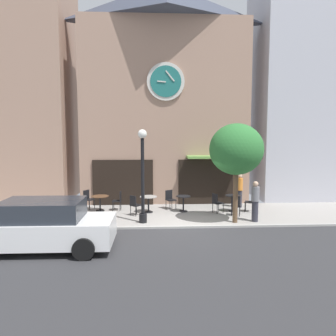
# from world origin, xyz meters

# --- Properties ---
(ground_plane) EXTENTS (27.43, 11.31, 0.13)m
(ground_plane) POSITION_xyz_m (0.00, -1.26, -0.02)
(ground_plane) COLOR gray
(clock_building) EXTENTS (8.69, 3.96, 11.43)m
(clock_building) POSITION_xyz_m (-0.57, 5.68, 5.89)
(clock_building) COLOR #9E7A66
(clock_building) RESTS_ON ground_plane
(neighbor_building_left) EXTENTS (5.13, 4.53, 15.85)m
(neighbor_building_left) POSITION_xyz_m (-8.28, 6.64, 7.92)
(neighbor_building_left) COLOR #9E7A66
(neighbor_building_left) RESTS_ON ground_plane
(neighbor_building_right) EXTENTS (5.11, 4.08, 15.35)m
(neighbor_building_right) POSITION_xyz_m (7.18, 6.41, 7.67)
(neighbor_building_right) COLOR #B2B2BC
(neighbor_building_right) RESTS_ON ground_plane
(street_lamp) EXTENTS (0.36, 0.36, 3.77)m
(street_lamp) POSITION_xyz_m (-1.66, 0.89, 1.91)
(street_lamp) COLOR black
(street_lamp) RESTS_ON ground_plane
(street_tree) EXTENTS (2.16, 1.95, 4.01)m
(street_tree) POSITION_xyz_m (2.08, 0.72, 2.96)
(street_tree) COLOR brown
(street_tree) RESTS_ON ground_plane
(cafe_table_center_right) EXTENTS (0.80, 0.80, 0.72)m
(cafe_table_center_right) POSITION_xyz_m (-3.71, 3.02, 0.54)
(cafe_table_center_right) COLOR black
(cafe_table_center_right) RESTS_ON ground_plane
(cafe_table_center_left) EXTENTS (0.79, 0.79, 0.74)m
(cafe_table_center_left) POSITION_xyz_m (-1.44, 2.63, 0.55)
(cafe_table_center_left) COLOR black
(cafe_table_center_left) RESTS_ON ground_plane
(cafe_table_near_curb) EXTENTS (0.66, 0.66, 0.74)m
(cafe_table_near_curb) POSITION_xyz_m (0.17, 2.71, 0.50)
(cafe_table_near_curb) COLOR black
(cafe_table_near_curb) RESTS_ON ground_plane
(cafe_table_near_door) EXTENTS (0.71, 0.71, 0.76)m
(cafe_table_near_door) POSITION_xyz_m (2.49, 2.60, 0.54)
(cafe_table_near_door) COLOR black
(cafe_table_near_door) RESTS_ON ground_plane
(cafe_chair_outer) EXTENTS (0.42, 0.42, 0.90)m
(cafe_chair_outer) POSITION_xyz_m (-2.86, 3.13, 0.53)
(cafe_chair_outer) COLOR black
(cafe_chair_outer) RESTS_ON ground_plane
(cafe_chair_right_end) EXTENTS (0.57, 0.57, 0.90)m
(cafe_chair_right_end) POSITION_xyz_m (-2.05, 2.07, 0.53)
(cafe_chair_right_end) COLOR black
(cafe_chair_right_end) RESTS_ON ground_plane
(cafe_chair_corner) EXTENTS (0.50, 0.50, 0.90)m
(cafe_chair_corner) POSITION_xyz_m (2.38, 1.77, 0.53)
(cafe_chair_corner) COLOR black
(cafe_chair_corner) RESTS_ON ground_plane
(cafe_chair_facing_wall) EXTENTS (0.53, 0.53, 0.90)m
(cafe_chair_facing_wall) POSITION_xyz_m (1.65, 2.35, 0.53)
(cafe_chair_facing_wall) COLOR black
(cafe_chair_facing_wall) RESTS_ON ground_plane
(cafe_chair_under_awning) EXTENTS (0.55, 0.55, 0.90)m
(cafe_chair_under_awning) POSITION_xyz_m (-4.37, 3.54, 0.53)
(cafe_chair_under_awning) COLOR black
(cafe_chair_under_awning) RESTS_ON ground_plane
(cafe_chair_near_tree) EXTENTS (0.55, 0.55, 0.90)m
(cafe_chair_near_tree) POSITION_xyz_m (-0.42, 3.29, 0.53)
(cafe_chair_near_tree) COLOR black
(cafe_chair_near_tree) RESTS_ON ground_plane
(cafe_chair_left_end) EXTENTS (0.52, 0.52, 0.90)m
(cafe_chair_left_end) POSITION_xyz_m (3.29, 2.49, 0.53)
(cafe_chair_left_end) COLOR black
(cafe_chair_left_end) RESTS_ON ground_plane
(pedestrian_grey) EXTENTS (0.38, 0.38, 1.67)m
(pedestrian_grey) POSITION_xyz_m (2.93, 0.82, 0.86)
(pedestrian_grey) COLOR #2D2D38
(pedestrian_grey) RESTS_ON ground_plane
(pedestrian_orange) EXTENTS (0.44, 0.44, 1.67)m
(pedestrian_orange) POSITION_xyz_m (3.00, 3.45, 0.86)
(pedestrian_orange) COLOR #2D2D38
(pedestrian_orange) RESTS_ON ground_plane
(parked_car_white) EXTENTS (4.31, 2.05, 1.55)m
(parked_car_white) POSITION_xyz_m (-4.66, -2.08, 0.76)
(parked_car_white) COLOR white
(parked_car_white) RESTS_ON ground_plane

